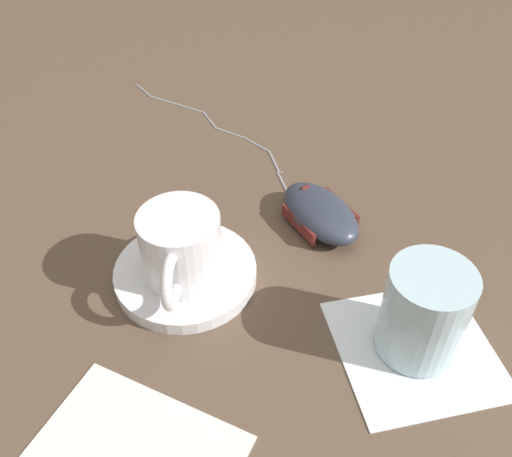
% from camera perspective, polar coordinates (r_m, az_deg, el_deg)
% --- Properties ---
extents(ground_plane, '(3.00, 3.00, 0.00)m').
position_cam_1_polar(ground_plane, '(0.54, 4.47, -8.58)').
color(ground_plane, brown).
extents(saucer, '(0.14, 0.14, 0.01)m').
position_cam_1_polar(saucer, '(0.57, -7.05, -4.46)').
color(saucer, white).
rests_on(saucer, ground).
extents(coffee_cup, '(0.11, 0.08, 0.07)m').
position_cam_1_polar(coffee_cup, '(0.53, -7.58, -1.96)').
color(coffee_cup, white).
rests_on(coffee_cup, saucer).
extents(computer_mouse, '(0.12, 0.10, 0.03)m').
position_cam_1_polar(computer_mouse, '(0.62, 6.44, 1.59)').
color(computer_mouse, '#2D3342').
rests_on(computer_mouse, ground).
extents(mouse_cable, '(0.27, 0.21, 0.00)m').
position_cam_1_polar(mouse_cable, '(0.78, -4.07, 10.04)').
color(mouse_cable, gray).
rests_on(mouse_cable, ground).
extents(napkin_under_glass, '(0.15, 0.15, 0.00)m').
position_cam_1_polar(napkin_under_glass, '(0.53, 15.62, -11.46)').
color(napkin_under_glass, white).
rests_on(napkin_under_glass, ground).
extents(drinking_glass, '(0.07, 0.07, 0.09)m').
position_cam_1_polar(drinking_glass, '(0.50, 16.47, -8.01)').
color(drinking_glass, silver).
rests_on(drinking_glass, napkin_under_glass).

